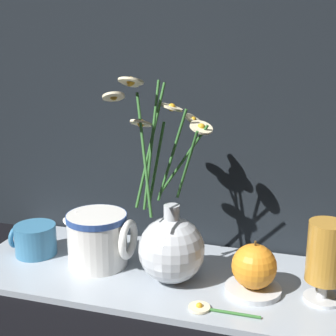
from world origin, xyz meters
TOP-DOWN VIEW (x-y plane):
  - ground_plane at (0.00, 0.00)m, footprint 6.00×6.00m
  - shelf at (0.00, 0.00)m, footprint 0.76×0.29m
  - vase_with_flowers at (0.02, -0.03)m, footprint 0.18×0.19m
  - yellow_mug at (-0.28, -0.00)m, footprint 0.09×0.08m
  - ceramic_pitcher at (-0.13, -0.01)m, footprint 0.14×0.12m
  - tea_glass at (0.28, -0.02)m, footprint 0.06×0.06m
  - saucer_plate at (0.17, -0.03)m, footprint 0.10×0.10m
  - orange_fruit at (0.17, -0.03)m, footprint 0.08×0.08m
  - loose_daisy at (0.11, -0.11)m, footprint 0.12×0.04m

SIDE VIEW (x-z plane):
  - ground_plane at x=0.00m, z-range 0.00..0.00m
  - shelf at x=0.00m, z-range 0.00..0.01m
  - loose_daisy at x=0.11m, z-range 0.01..0.02m
  - saucer_plate at x=0.17m, z-range 0.01..0.02m
  - yellow_mug at x=-0.28m, z-range 0.01..0.07m
  - orange_fruit at x=0.17m, z-range 0.02..0.10m
  - ceramic_pitcher at x=-0.13m, z-range 0.01..0.13m
  - vase_with_flowers at x=0.02m, z-range -0.10..0.27m
  - tea_glass at x=0.28m, z-range 0.02..0.17m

